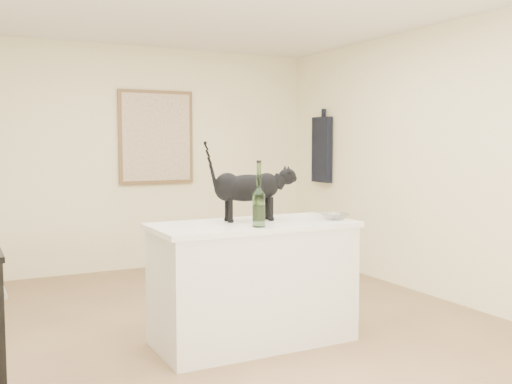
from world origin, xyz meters
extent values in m
plane|color=#95764F|center=(0.00, 0.00, 0.00)|extent=(5.50, 5.50, 0.00)
plane|color=#FFF7C5|center=(0.00, 2.75, 1.30)|extent=(4.50, 0.00, 4.50)
plane|color=#FFF7C5|center=(2.25, 0.00, 1.30)|extent=(0.00, 5.50, 5.50)
cube|color=white|center=(0.10, -0.20, 0.43)|extent=(1.44, 0.67, 0.86)
cube|color=white|center=(0.10, -0.20, 0.88)|extent=(1.50, 0.70, 0.04)
cube|color=brown|center=(0.30, 2.72, 1.55)|extent=(0.90, 0.03, 1.10)
cube|color=beige|center=(0.30, 2.70, 1.55)|extent=(0.82, 0.00, 1.02)
cube|color=black|center=(2.19, 2.05, 1.40)|extent=(0.08, 0.34, 0.80)
cylinder|color=#285A24|center=(0.03, -0.42, 1.10)|extent=(0.11, 0.11, 0.41)
imported|color=silver|center=(0.72, -0.34, 0.92)|extent=(0.22, 0.22, 0.05)
camera|label=1|loc=(-1.85, -4.05, 1.49)|focal=41.50mm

